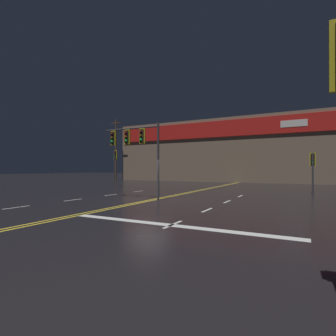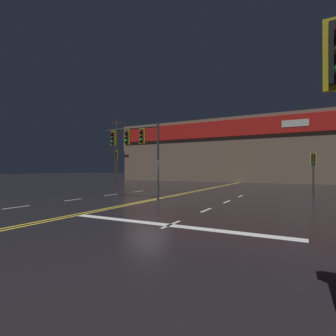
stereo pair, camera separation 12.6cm
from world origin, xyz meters
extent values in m
plane|color=black|center=(0.00, 0.00, 0.00)|extent=(200.00, 200.00, 0.00)
cube|color=gold|center=(-0.15, 0.00, 0.00)|extent=(0.12, 60.00, 0.01)
cube|color=gold|center=(0.15, 0.00, 0.00)|extent=(0.12, 60.00, 0.01)
cube|color=silver|center=(-4.37, -5.40, 0.00)|extent=(0.12, 1.40, 0.01)
cube|color=silver|center=(-4.37, -1.80, 0.00)|extent=(0.12, 1.40, 0.01)
cube|color=silver|center=(-4.37, 1.80, 0.00)|extent=(0.12, 1.40, 0.01)
cube|color=silver|center=(-4.37, 5.40, 0.00)|extent=(0.12, 1.40, 0.01)
cube|color=silver|center=(4.37, -5.40, 0.00)|extent=(0.12, 1.40, 0.01)
cube|color=silver|center=(4.37, -1.80, 0.00)|extent=(0.12, 1.40, 0.01)
cube|color=silver|center=(4.37, 1.80, 0.00)|extent=(0.12, 1.40, 0.01)
cube|color=silver|center=(4.37, 5.40, 0.00)|extent=(0.12, 1.40, 0.01)
cube|color=silver|center=(4.37, -5.54, 0.00)|extent=(8.38, 0.40, 0.01)
cylinder|color=#38383D|center=(0.36, 0.61, 2.42)|extent=(0.14, 0.14, 4.84)
cylinder|color=#38383D|center=(-1.70, 0.61, 4.59)|extent=(4.12, 0.10, 0.10)
cube|color=black|center=(-0.82, 0.61, 4.05)|extent=(0.28, 0.24, 0.84)
cube|color=gold|center=(-0.82, 0.61, 4.05)|extent=(0.42, 0.08, 0.99)
sphere|color=#500705|center=(-0.82, 0.45, 4.30)|extent=(0.17, 0.17, 0.17)
sphere|color=#543707|center=(-0.82, 0.45, 4.05)|extent=(0.17, 0.17, 0.17)
sphere|color=green|center=(-0.82, 0.45, 3.80)|extent=(0.17, 0.17, 0.17)
cube|color=black|center=(-2.00, 0.61, 4.05)|extent=(0.28, 0.24, 0.84)
cube|color=gold|center=(-2.00, 0.61, 4.05)|extent=(0.42, 0.08, 0.99)
sphere|color=#500705|center=(-2.00, 0.45, 4.30)|extent=(0.17, 0.17, 0.17)
sphere|color=#543707|center=(-2.00, 0.45, 4.05)|extent=(0.17, 0.17, 0.17)
sphere|color=green|center=(-2.00, 0.45, 3.80)|extent=(0.17, 0.17, 0.17)
cube|color=black|center=(-3.17, 0.61, 4.05)|extent=(0.28, 0.24, 0.84)
cube|color=gold|center=(-3.17, 0.61, 4.05)|extent=(0.42, 0.08, 0.99)
sphere|color=#500705|center=(-3.17, 0.45, 4.30)|extent=(0.17, 0.17, 0.17)
sphere|color=#543707|center=(-3.17, 0.45, 4.05)|extent=(0.17, 0.17, 0.17)
sphere|color=green|center=(-3.17, 0.45, 3.80)|extent=(0.17, 0.17, 0.17)
cylinder|color=#38383D|center=(-10.10, 9.25, 2.00)|extent=(0.13, 0.13, 3.99)
cube|color=black|center=(-10.10, 9.43, 3.52)|extent=(0.28, 0.24, 0.84)
cube|color=gold|center=(-10.10, 9.43, 3.52)|extent=(0.42, 0.08, 0.99)
sphere|color=#500705|center=(-10.10, 9.28, 3.77)|extent=(0.17, 0.17, 0.17)
sphere|color=#543707|center=(-10.10, 9.28, 3.52)|extent=(0.17, 0.17, 0.17)
sphere|color=green|center=(-10.10, 9.28, 3.27)|extent=(0.17, 0.17, 0.17)
cylinder|color=#38383D|center=(8.98, 8.92, 1.57)|extent=(0.13, 0.13, 3.14)
cube|color=black|center=(8.98, 9.10, 2.67)|extent=(0.28, 0.24, 0.84)
cube|color=gold|center=(8.98, 9.10, 2.67)|extent=(0.42, 0.08, 0.99)
sphere|color=#500705|center=(8.98, 8.95, 2.92)|extent=(0.17, 0.17, 0.17)
sphere|color=#543707|center=(8.98, 8.95, 2.67)|extent=(0.17, 0.17, 0.17)
sphere|color=green|center=(8.98, 8.95, 2.41)|extent=(0.17, 0.17, 0.17)
cube|color=#7A6651|center=(0.00, 29.53, 4.80)|extent=(41.26, 10.00, 9.59)
cube|color=red|center=(0.00, 24.43, 7.91)|extent=(40.44, 0.20, 2.40)
cube|color=white|center=(7.22, 24.38, 7.91)|extent=(3.20, 0.16, 0.90)
cylinder|color=#4C3828|center=(-20.55, 22.51, 5.28)|extent=(0.26, 0.26, 10.56)
cube|color=#4C3828|center=(-20.55, 22.51, 9.96)|extent=(2.20, 0.12, 0.12)
camera|label=1|loc=(8.39, -13.51, 1.91)|focal=28.00mm
camera|label=2|loc=(8.50, -13.45, 1.91)|focal=28.00mm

